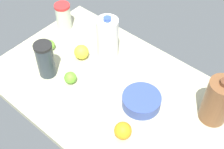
# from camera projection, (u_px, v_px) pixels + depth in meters

# --- Properties ---
(countertop) EXTENTS (1.20, 0.76, 0.03)m
(countertop) POSITION_uv_depth(u_px,v_px,m) (112.00, 90.00, 1.54)
(countertop) COLOR #AEAC8C
(countertop) RESTS_ON ground
(mixing_bowl) EXTENTS (0.18, 0.18, 0.06)m
(mixing_bowl) POSITION_uv_depth(u_px,v_px,m) (141.00, 101.00, 1.44)
(mixing_bowl) COLOR #334893
(mixing_bowl) RESTS_ON countertop
(milk_jug) EXTENTS (0.11, 0.11, 0.25)m
(milk_jug) POSITION_uv_depth(u_px,v_px,m) (108.00, 38.00, 1.59)
(milk_jug) COLOR white
(milk_jug) RESTS_ON countertop
(shaker_bottle) EXTENTS (0.09, 0.09, 0.19)m
(shaker_bottle) POSITION_uv_depth(u_px,v_px,m) (45.00, 60.00, 1.52)
(shaker_bottle) COLOR #2A343A
(shaker_bottle) RESTS_ON countertop
(chocolate_milk_jug) EXTENTS (0.12, 0.12, 0.25)m
(chocolate_milk_jug) POSITION_uv_depth(u_px,v_px,m) (218.00, 101.00, 1.33)
(chocolate_milk_jug) COLOR brown
(chocolate_milk_jug) RESTS_ON countertop
(tumbler_cup) EXTENTS (0.09, 0.09, 0.16)m
(tumbler_cup) POSITION_uv_depth(u_px,v_px,m) (63.00, 16.00, 1.78)
(tumbler_cup) COLOR beige
(tumbler_cup) RESTS_ON countertop
(lime_by_jug) EXTENTS (0.06, 0.06, 0.06)m
(lime_by_jug) POSITION_uv_depth(u_px,v_px,m) (70.00, 78.00, 1.53)
(lime_by_jug) COLOR #64AD2E
(lime_by_jug) RESTS_ON countertop
(lime_far_back) EXTENTS (0.06, 0.06, 0.06)m
(lime_far_back) POSITION_uv_depth(u_px,v_px,m) (49.00, 45.00, 1.69)
(lime_far_back) COLOR #6EB432
(lime_far_back) RESTS_ON countertop
(lemon_beside_bowl) EXTENTS (0.08, 0.08, 0.08)m
(lemon_beside_bowl) POSITION_uv_depth(u_px,v_px,m) (81.00, 52.00, 1.64)
(lemon_beside_bowl) COLOR yellow
(lemon_beside_bowl) RESTS_ON countertop
(orange_loose) EXTENTS (0.08, 0.08, 0.08)m
(orange_loose) POSITION_uv_depth(u_px,v_px,m) (123.00, 131.00, 1.32)
(orange_loose) COLOR orange
(orange_loose) RESTS_ON countertop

